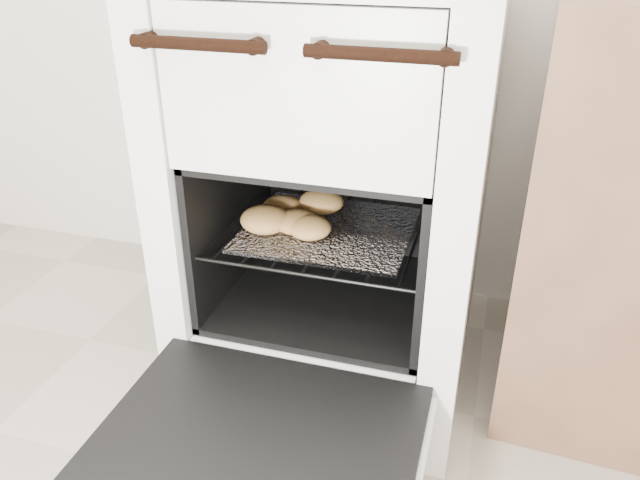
{
  "coord_description": "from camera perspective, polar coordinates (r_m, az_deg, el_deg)",
  "views": [
    {
      "loc": [
        0.3,
        -0.07,
        1.0
      ],
      "look_at": [
        -0.02,
        1.01,
        0.41
      ],
      "focal_mm": 35.0,
      "sensor_mm": 36.0,
      "label": 1
    }
  ],
  "objects": [
    {
      "name": "oven_rack",
      "position": [
        1.35,
        1.0,
        1.1
      ],
      "size": [
        0.45,
        0.43,
        0.01
      ],
      "color": "black",
      "rests_on": "stove"
    },
    {
      "name": "baked_rolls",
      "position": [
        1.33,
        -2.47,
        2.25
      ],
      "size": [
        0.21,
        0.26,
        0.05
      ],
      "color": "#B77F49",
      "rests_on": "foil_sheet"
    },
    {
      "name": "oven_door",
      "position": [
        1.11,
        -5.74,
        -18.11
      ],
      "size": [
        0.55,
        0.43,
        0.04
      ],
      "color": "black",
      "rests_on": "stove"
    },
    {
      "name": "foil_sheet",
      "position": [
        1.33,
        0.76,
        0.96
      ],
      "size": [
        0.35,
        0.31,
        0.01
      ],
      "primitive_type": "cube",
      "color": "white",
      "rests_on": "oven_rack"
    },
    {
      "name": "stove",
      "position": [
        1.38,
        1.79,
        4.65
      ],
      "size": [
        0.62,
        0.69,
        0.94
      ],
      "color": "silver",
      "rests_on": "ground"
    }
  ]
}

